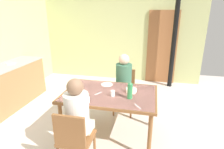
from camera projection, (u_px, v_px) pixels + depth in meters
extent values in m
plane|color=beige|center=(87.00, 129.00, 3.24)|extent=(7.15, 7.15, 0.00)
cube|color=#BDC381|center=(118.00, 37.00, 5.38)|extent=(4.70, 0.10, 2.51)
cube|color=#9A5E36|center=(162.00, 48.00, 5.12)|extent=(0.80, 0.05, 2.00)
cylinder|color=black|center=(174.00, 40.00, 4.73)|extent=(0.12, 0.12, 2.51)
cube|color=#997045|center=(4.00, 89.00, 3.80)|extent=(0.60, 2.01, 0.87)
cube|color=#9E9E99|center=(0.00, 68.00, 3.66)|extent=(0.61, 2.05, 0.03)
cylinder|color=#B7B7BC|center=(11.00, 63.00, 3.93)|extent=(0.21, 0.21, 0.01)
cube|color=brown|center=(110.00, 94.00, 2.87)|extent=(1.43, 0.96, 0.04)
cube|color=#E69A8A|center=(110.00, 93.00, 2.86)|extent=(1.37, 0.92, 0.00)
cylinder|color=brown|center=(61.00, 124.00, 2.74)|extent=(0.06, 0.06, 0.72)
cylinder|color=brown|center=(150.00, 137.00, 2.47)|extent=(0.06, 0.06, 0.72)
cylinder|color=brown|center=(82.00, 100.00, 3.50)|extent=(0.06, 0.06, 0.72)
cylinder|color=brown|center=(151.00, 107.00, 3.23)|extent=(0.06, 0.06, 0.72)
cube|color=brown|center=(77.00, 138.00, 2.31)|extent=(0.40, 0.40, 0.04)
cube|color=brown|center=(69.00, 132.00, 2.07)|extent=(0.38, 0.04, 0.42)
cylinder|color=brown|center=(71.00, 143.00, 2.58)|extent=(0.04, 0.04, 0.41)
cylinder|color=brown|center=(95.00, 147.00, 2.51)|extent=(0.04, 0.04, 0.41)
cube|color=brown|center=(124.00, 92.00, 3.64)|extent=(0.40, 0.40, 0.04)
cube|color=brown|center=(125.00, 79.00, 3.74)|extent=(0.38, 0.04, 0.42)
cylinder|color=brown|center=(131.00, 108.00, 3.52)|extent=(0.04, 0.04, 0.41)
cylinder|color=brown|center=(114.00, 106.00, 3.60)|extent=(0.04, 0.04, 0.41)
cylinder|color=brown|center=(133.00, 100.00, 3.84)|extent=(0.04, 0.04, 0.41)
cylinder|color=brown|center=(117.00, 99.00, 3.91)|extent=(0.04, 0.04, 0.41)
cube|color=white|center=(81.00, 126.00, 2.43)|extent=(0.30, 0.22, 0.12)
cylinder|color=silver|center=(77.00, 113.00, 2.25)|extent=(0.30, 0.30, 0.52)
sphere|color=#846047|center=(75.00, 87.00, 2.14)|extent=(0.20, 0.20, 0.20)
cube|color=#356151|center=(122.00, 92.00, 3.47)|extent=(0.30, 0.22, 0.12)
cylinder|color=#38664C|center=(124.00, 77.00, 3.49)|extent=(0.30, 0.30, 0.52)
sphere|color=beige|center=(124.00, 59.00, 3.38)|extent=(0.20, 0.20, 0.20)
cylinder|color=#287E45|center=(130.00, 91.00, 2.64)|extent=(0.08, 0.08, 0.22)
cone|color=#327145|center=(130.00, 83.00, 2.60)|extent=(0.05, 0.05, 0.03)
cylinder|color=#F4E8CF|center=(131.00, 90.00, 2.88)|extent=(0.17, 0.17, 0.05)
cylinder|color=white|center=(78.00, 96.00, 2.74)|extent=(0.22, 0.22, 0.01)
cylinder|color=white|center=(107.00, 84.00, 3.17)|extent=(0.20, 0.20, 0.01)
cylinder|color=silver|center=(70.00, 91.00, 2.81)|extent=(0.06, 0.06, 0.09)
cylinder|color=silver|center=(113.00, 93.00, 2.73)|extent=(0.06, 0.06, 0.09)
cylinder|color=silver|center=(87.00, 99.00, 2.54)|extent=(0.06, 0.06, 0.09)
cube|color=silver|center=(138.00, 106.00, 2.44)|extent=(0.10, 0.13, 0.00)
cube|color=silver|center=(98.00, 93.00, 2.84)|extent=(0.09, 0.14, 0.00)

